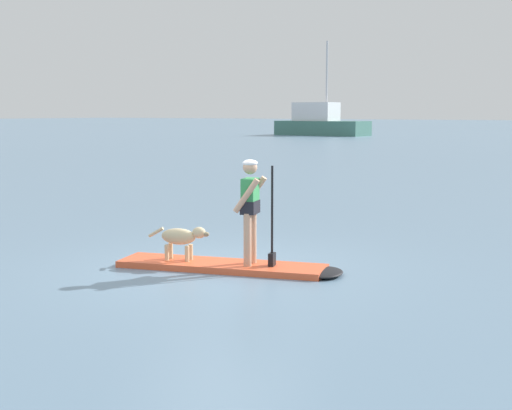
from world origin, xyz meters
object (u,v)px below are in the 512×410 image
at_px(person_paddler, 251,204).
at_px(moored_boat_outer, 320,123).
at_px(dog, 182,237).
at_px(paddleboard, 235,267).

xyz_separation_m(person_paddler, moored_boat_outer, (-28.94, 57.36, 0.23)).
bearing_deg(moored_boat_outer, person_paddler, -63.23).
height_order(dog, moored_boat_outer, moored_boat_outer).
xyz_separation_m(dog, moored_boat_outer, (-27.83, 57.68, 0.80)).
bearing_deg(person_paddler, paddleboard, -164.08).
xyz_separation_m(paddleboard, moored_boat_outer, (-28.69, 57.43, 1.22)).
bearing_deg(moored_boat_outer, paddleboard, -63.46).
distance_m(dog, moored_boat_outer, 64.04).
bearing_deg(dog, person_paddler, 15.92).
distance_m(person_paddler, moored_boat_outer, 64.25).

